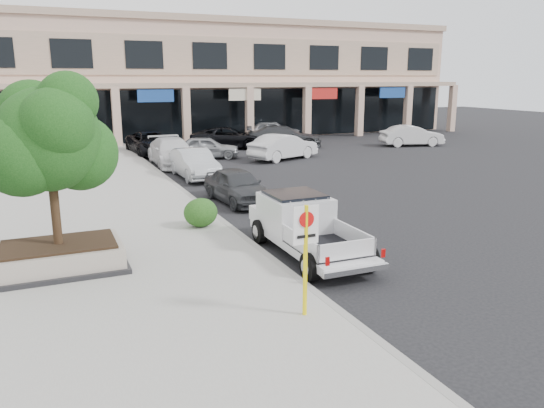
{
  "coord_description": "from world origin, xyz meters",
  "views": [
    {
      "loc": [
        -6.9,
        -11.76,
        4.87
      ],
      "look_at": [
        -1.16,
        1.5,
        1.41
      ],
      "focal_mm": 35.0,
      "sensor_mm": 36.0,
      "label": 1
    }
  ],
  "objects_px": {
    "curb_car_a": "(237,186)",
    "lot_car_b": "(283,147)",
    "planter": "(60,257)",
    "curb_car_d": "(152,143)",
    "pickup_truck": "(309,228)",
    "curb_car_b": "(194,164)",
    "lot_car_e": "(273,130)",
    "lot_car_d": "(229,138)",
    "lot_car_c": "(284,137)",
    "curb_car_c": "(172,152)",
    "lot_car_a": "(206,147)",
    "lot_car_f": "(412,136)",
    "planter_tree": "(54,139)",
    "no_parking_sign": "(306,245)"
  },
  "relations": [
    {
      "from": "no_parking_sign",
      "to": "curb_car_a",
      "type": "xyz_separation_m",
      "value": [
        2.34,
        10.55,
        -0.95
      ]
    },
    {
      "from": "lot_car_e",
      "to": "lot_car_f",
      "type": "distance_m",
      "value": 10.84
    },
    {
      "from": "curb_car_b",
      "to": "lot_car_b",
      "type": "distance_m",
      "value": 7.64
    },
    {
      "from": "no_parking_sign",
      "to": "lot_car_a",
      "type": "relative_size",
      "value": 0.58
    },
    {
      "from": "lot_car_d",
      "to": "lot_car_e",
      "type": "relative_size",
      "value": 1.22
    },
    {
      "from": "lot_car_c",
      "to": "no_parking_sign",
      "type": "bearing_deg",
      "value": 176.99
    },
    {
      "from": "curb_car_b",
      "to": "curb_car_d",
      "type": "bearing_deg",
      "value": 90.9
    },
    {
      "from": "lot_car_c",
      "to": "lot_car_f",
      "type": "xyz_separation_m",
      "value": [
        8.94,
        -2.83,
        -0.03
      ]
    },
    {
      "from": "curb_car_d",
      "to": "lot_car_e",
      "type": "distance_m",
      "value": 11.47
    },
    {
      "from": "lot_car_b",
      "to": "planter_tree",
      "type": "bearing_deg",
      "value": 116.85
    },
    {
      "from": "lot_car_e",
      "to": "lot_car_a",
      "type": "bearing_deg",
      "value": 157.8
    },
    {
      "from": "planter_tree",
      "to": "curb_car_c",
      "type": "height_order",
      "value": "planter_tree"
    },
    {
      "from": "planter",
      "to": "pickup_truck",
      "type": "bearing_deg",
      "value": -10.69
    },
    {
      "from": "curb_car_a",
      "to": "pickup_truck",
      "type": "bearing_deg",
      "value": -97.3
    },
    {
      "from": "curb_car_b",
      "to": "pickup_truck",
      "type": "bearing_deg",
      "value": -92.13
    },
    {
      "from": "lot_car_c",
      "to": "lot_car_e",
      "type": "relative_size",
      "value": 1.2
    },
    {
      "from": "curb_car_b",
      "to": "lot_car_d",
      "type": "distance_m",
      "value": 11.34
    },
    {
      "from": "curb_car_d",
      "to": "lot_car_e",
      "type": "bearing_deg",
      "value": 20.03
    },
    {
      "from": "curb_car_b",
      "to": "lot_car_a",
      "type": "distance_m",
      "value": 6.52
    },
    {
      "from": "planter",
      "to": "curb_car_d",
      "type": "xyz_separation_m",
      "value": [
        6.32,
        20.71,
        0.27
      ]
    },
    {
      "from": "curb_car_b",
      "to": "lot_car_e",
      "type": "xyz_separation_m",
      "value": [
        10.2,
        13.7,
        0.03
      ]
    },
    {
      "from": "lot_car_d",
      "to": "lot_car_e",
      "type": "height_order",
      "value": "lot_car_e"
    },
    {
      "from": "no_parking_sign",
      "to": "pickup_truck",
      "type": "bearing_deg",
      "value": 61.53
    },
    {
      "from": "planter",
      "to": "curb_car_a",
      "type": "height_order",
      "value": "curb_car_a"
    },
    {
      "from": "planter_tree",
      "to": "curb_car_c",
      "type": "distance_m",
      "value": 17.09
    },
    {
      "from": "curb_car_c",
      "to": "curb_car_d",
      "type": "height_order",
      "value": "curb_car_c"
    },
    {
      "from": "curb_car_a",
      "to": "lot_car_b",
      "type": "height_order",
      "value": "lot_car_b"
    },
    {
      "from": "curb_car_c",
      "to": "planter_tree",
      "type": "bearing_deg",
      "value": -111.31
    },
    {
      "from": "lot_car_a",
      "to": "curb_car_d",
      "type": "bearing_deg",
      "value": 57.84
    },
    {
      "from": "curb_car_d",
      "to": "lot_car_c",
      "type": "bearing_deg",
      "value": -4.76
    },
    {
      "from": "pickup_truck",
      "to": "curb_car_a",
      "type": "height_order",
      "value": "pickup_truck"
    },
    {
      "from": "planter_tree",
      "to": "lot_car_b",
      "type": "height_order",
      "value": "planter_tree"
    },
    {
      "from": "planter",
      "to": "lot_car_e",
      "type": "bearing_deg",
      "value": 56.3
    },
    {
      "from": "lot_car_b",
      "to": "lot_car_d",
      "type": "bearing_deg",
      "value": -9.94
    },
    {
      "from": "lot_car_c",
      "to": "lot_car_f",
      "type": "height_order",
      "value": "lot_car_c"
    },
    {
      "from": "curb_car_a",
      "to": "lot_car_b",
      "type": "bearing_deg",
      "value": 52.12
    },
    {
      "from": "pickup_truck",
      "to": "lot_car_d",
      "type": "bearing_deg",
      "value": 77.21
    },
    {
      "from": "pickup_truck",
      "to": "lot_car_e",
      "type": "xyz_separation_m",
      "value": [
        10.42,
        26.48,
        -0.06
      ]
    },
    {
      "from": "pickup_truck",
      "to": "lot_car_d",
      "type": "distance_m",
      "value": 23.48
    },
    {
      "from": "lot_car_f",
      "to": "curb_car_a",
      "type": "bearing_deg",
      "value": 138.03
    },
    {
      "from": "planter_tree",
      "to": "lot_car_d",
      "type": "xyz_separation_m",
      "value": [
        11.74,
        21.47,
        -2.67
      ]
    },
    {
      "from": "curb_car_a",
      "to": "curb_car_d",
      "type": "distance_m",
      "value": 15.01
    },
    {
      "from": "no_parking_sign",
      "to": "pickup_truck",
      "type": "distance_m",
      "value": 4.2
    },
    {
      "from": "curb_car_b",
      "to": "curb_car_d",
      "type": "distance_m",
      "value": 9.15
    },
    {
      "from": "lot_car_f",
      "to": "lot_car_a",
      "type": "bearing_deg",
      "value": 104.26
    },
    {
      "from": "planter_tree",
      "to": "lot_car_b",
      "type": "xyz_separation_m",
      "value": [
        13.12,
        15.24,
        -2.64
      ]
    },
    {
      "from": "lot_car_f",
      "to": "lot_car_c",
      "type": "bearing_deg",
      "value": 86.55
    },
    {
      "from": "planter",
      "to": "no_parking_sign",
      "type": "height_order",
      "value": "no_parking_sign"
    },
    {
      "from": "curb_car_c",
      "to": "planter",
      "type": "bearing_deg",
      "value": -111.53
    },
    {
      "from": "pickup_truck",
      "to": "lot_car_d",
      "type": "relative_size",
      "value": 0.97
    }
  ]
}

